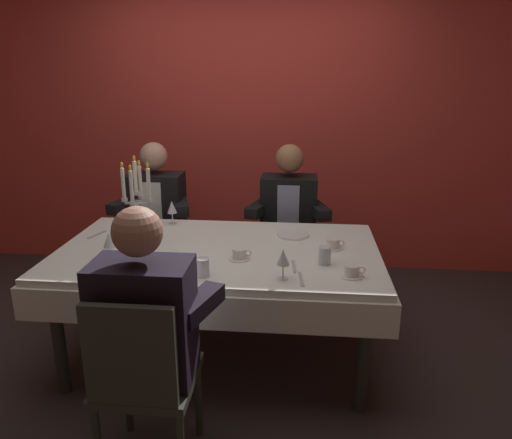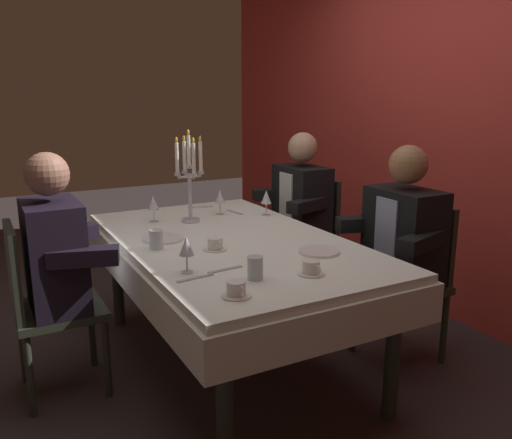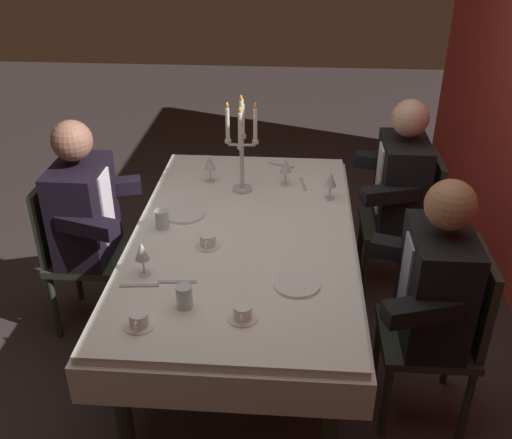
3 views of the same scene
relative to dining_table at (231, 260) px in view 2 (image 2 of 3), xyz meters
name	(u,v)px [view 2 (image 2 of 3)]	position (x,y,z in m)	size (l,w,h in m)	color
ground_plane	(232,363)	(0.00, 0.00, -0.62)	(12.00, 12.00, 0.00)	#342B2A
back_wall	(456,118)	(0.00, 1.66, 0.73)	(6.00, 0.12, 2.70)	#D33D34
dining_table	(231,260)	(0.00, 0.00, 0.00)	(1.94, 1.14, 0.74)	white
candelabra	(190,179)	(-0.46, -0.05, 0.38)	(0.19, 0.19, 0.56)	silver
dinner_plate_0	(163,238)	(-0.16, -0.32, 0.13)	(0.22, 0.22, 0.01)	white
dinner_plate_1	(319,251)	(0.44, 0.28, 0.13)	(0.21, 0.21, 0.01)	white
wine_glass_0	(266,198)	(-0.40, 0.45, 0.23)	(0.07, 0.07, 0.16)	silver
wine_glass_1	(153,204)	(-0.57, -0.24, 0.23)	(0.07, 0.07, 0.16)	silver
wine_glass_2	(186,247)	(0.40, -0.41, 0.23)	(0.07, 0.07, 0.16)	silver
wine_glass_3	(220,197)	(-0.56, 0.20, 0.23)	(0.07, 0.07, 0.16)	silver
water_tumbler_0	(156,240)	(-0.01, -0.41, 0.17)	(0.07, 0.07, 0.10)	silver
water_tumbler_1	(255,268)	(0.62, -0.18, 0.17)	(0.07, 0.07, 0.10)	silver
coffee_cup_0	(215,245)	(0.15, -0.16, 0.15)	(0.13, 0.12, 0.06)	white
coffee_cup_1	(311,268)	(0.68, 0.06, 0.15)	(0.13, 0.12, 0.06)	white
coffee_cup_2	(236,290)	(0.76, -0.34, 0.15)	(0.13, 0.12, 0.06)	white
spoon_0	(200,207)	(-0.82, 0.16, 0.12)	(0.17, 0.02, 0.01)	#B7B7BC
fork_1	(235,212)	(-0.56, 0.30, 0.12)	(0.17, 0.02, 0.01)	#B7B7BC
fork_2	(195,278)	(0.50, -0.41, 0.12)	(0.17, 0.02, 0.01)	#B7B7BC
spoon_3	(225,270)	(0.46, -0.25, 0.12)	(0.17, 0.02, 0.01)	#B7B7BC
seated_diner_0	(302,203)	(-0.64, 0.89, 0.11)	(0.63, 0.48, 1.24)	#2A2E24
seated_diner_1	(53,255)	(-0.17, -0.89, 0.11)	(0.63, 0.48, 1.24)	#2A2E24
seated_diner_2	(404,236)	(0.39, 0.89, 0.11)	(0.63, 0.48, 1.24)	#2A2E24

